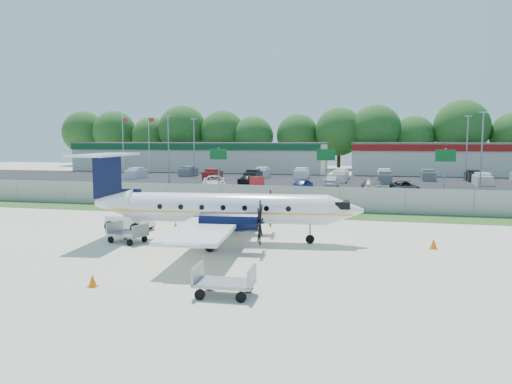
% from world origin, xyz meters
% --- Properties ---
extents(ground, '(170.00, 170.00, 0.00)m').
position_xyz_m(ground, '(0.00, 0.00, 0.00)').
color(ground, beige).
rests_on(ground, ground).
extents(grass_verge, '(170.00, 4.00, 0.02)m').
position_xyz_m(grass_verge, '(0.00, 12.00, 0.01)').
color(grass_verge, '#2D561E').
rests_on(grass_verge, ground).
extents(access_road, '(170.00, 8.00, 0.02)m').
position_xyz_m(access_road, '(0.00, 19.00, 0.01)').
color(access_road, black).
rests_on(access_road, ground).
extents(parking_lot, '(170.00, 32.00, 0.02)m').
position_xyz_m(parking_lot, '(0.00, 40.00, 0.01)').
color(parking_lot, black).
rests_on(parking_lot, ground).
extents(perimeter_fence, '(120.00, 0.06, 1.99)m').
position_xyz_m(perimeter_fence, '(0.00, 14.00, 1.00)').
color(perimeter_fence, gray).
rests_on(perimeter_fence, ground).
extents(building_west, '(46.40, 12.40, 5.24)m').
position_xyz_m(building_west, '(-24.00, 61.98, 2.63)').
color(building_west, beige).
rests_on(building_west, ground).
extents(building_east, '(44.40, 12.40, 5.24)m').
position_xyz_m(building_east, '(26.00, 61.98, 2.63)').
color(building_east, beige).
rests_on(building_east, ground).
extents(sign_left, '(1.80, 0.26, 5.00)m').
position_xyz_m(sign_left, '(-8.00, 22.91, 3.61)').
color(sign_left, gray).
rests_on(sign_left, ground).
extents(sign_mid, '(1.80, 0.26, 5.00)m').
position_xyz_m(sign_mid, '(3.00, 22.91, 3.61)').
color(sign_mid, gray).
rests_on(sign_mid, ground).
extents(sign_right, '(1.80, 0.26, 5.00)m').
position_xyz_m(sign_right, '(14.00, 22.91, 3.61)').
color(sign_right, gray).
rests_on(sign_right, ground).
extents(flagpole_west, '(1.06, 0.12, 10.00)m').
position_xyz_m(flagpole_west, '(-35.92, 55.00, 5.64)').
color(flagpole_west, white).
rests_on(flagpole_west, ground).
extents(flagpole_east, '(1.06, 0.12, 10.00)m').
position_xyz_m(flagpole_east, '(-30.92, 55.00, 5.64)').
color(flagpole_east, white).
rests_on(flagpole_east, ground).
extents(light_pole_nw, '(0.90, 0.35, 9.09)m').
position_xyz_m(light_pole_nw, '(-20.00, 38.00, 5.23)').
color(light_pole_nw, gray).
rests_on(light_pole_nw, ground).
extents(light_pole_ne, '(0.90, 0.35, 9.09)m').
position_xyz_m(light_pole_ne, '(20.00, 38.00, 5.23)').
color(light_pole_ne, gray).
rests_on(light_pole_ne, ground).
extents(light_pole_sw, '(0.90, 0.35, 9.09)m').
position_xyz_m(light_pole_sw, '(-20.00, 48.00, 5.23)').
color(light_pole_sw, gray).
rests_on(light_pole_sw, ground).
extents(light_pole_se, '(0.90, 0.35, 9.09)m').
position_xyz_m(light_pole_se, '(20.00, 48.00, 5.23)').
color(light_pole_se, gray).
rests_on(light_pole_se, ground).
extents(tree_line, '(112.00, 6.00, 14.00)m').
position_xyz_m(tree_line, '(0.00, 74.00, 0.00)').
color(tree_line, '#1D4E17').
rests_on(tree_line, ground).
extents(aircraft, '(16.10, 15.85, 4.95)m').
position_xyz_m(aircraft, '(-0.71, 0.71, 1.91)').
color(aircraft, white).
rests_on(aircraft, ground).
extents(pushback_tug, '(2.86, 2.21, 1.45)m').
position_xyz_m(pushback_tug, '(-7.40, 2.70, 0.69)').
color(pushback_tug, white).
rests_on(pushback_tug, ground).
extents(baggage_cart_near, '(2.37, 1.83, 1.10)m').
position_xyz_m(baggage_cart_near, '(-5.79, -0.89, 0.51)').
color(baggage_cart_near, gray).
rests_on(baggage_cart_near, ground).
extents(baggage_cart_far, '(2.23, 1.41, 1.14)m').
position_xyz_m(baggage_cart_far, '(2.35, -8.88, 0.53)').
color(baggage_cart_far, gray).
rests_on(baggage_cart_far, ground).
extents(cone_nose, '(0.40, 0.40, 0.57)m').
position_xyz_m(cone_nose, '(10.78, 1.39, 0.27)').
color(cone_nose, orange).
rests_on(cone_nose, ground).
extents(cone_port_wing, '(0.36, 0.36, 0.51)m').
position_xyz_m(cone_port_wing, '(-3.05, -8.96, 0.24)').
color(cone_port_wing, orange).
rests_on(cone_port_wing, ground).
extents(cone_starboard_wing, '(0.38, 0.38, 0.54)m').
position_xyz_m(cone_starboard_wing, '(-4.74, 3.55, 0.25)').
color(cone_starboard_wing, orange).
rests_on(cone_starboard_wing, ground).
extents(road_car_west, '(4.57, 2.60, 1.42)m').
position_xyz_m(road_car_west, '(-13.90, 17.12, 0.00)').
color(road_car_west, silver).
rests_on(road_car_west, ground).
extents(road_car_mid, '(4.40, 1.88, 1.41)m').
position_xyz_m(road_car_mid, '(9.22, 20.92, 0.00)').
color(road_car_mid, navy).
rests_on(road_car_mid, ground).
extents(parked_car_a, '(4.28, 6.31, 1.60)m').
position_xyz_m(parked_car_a, '(-10.45, 28.83, 0.00)').
color(parked_car_a, silver).
rests_on(parked_car_a, ground).
extents(parked_car_b, '(2.81, 4.94, 1.54)m').
position_xyz_m(parked_car_b, '(-5.50, 29.31, 0.00)').
color(parked_car_b, maroon).
rests_on(parked_car_b, ground).
extents(parked_car_c, '(2.52, 4.42, 1.42)m').
position_xyz_m(parked_car_c, '(-0.24, 28.73, 0.00)').
color(parked_car_c, navy).
rests_on(parked_car_c, ground).
extents(parked_car_d, '(2.73, 5.43, 1.51)m').
position_xyz_m(parked_car_d, '(7.47, 29.82, 0.00)').
color(parked_car_d, '#595B5E').
rests_on(parked_car_d, ground).
extents(parked_car_e, '(3.40, 5.21, 1.33)m').
position_xyz_m(parked_car_e, '(10.90, 29.51, 0.00)').
color(parked_car_e, black).
rests_on(parked_car_e, ground).
extents(parked_car_f, '(2.48, 4.10, 1.30)m').
position_xyz_m(parked_car_f, '(-8.09, 35.90, 0.00)').
color(parked_car_f, black).
rests_on(parked_car_f, ground).
extents(parked_car_g, '(1.54, 4.11, 1.34)m').
position_xyz_m(parked_car_g, '(2.53, 35.23, 0.00)').
color(parked_car_g, silver).
rests_on(parked_car_g, ground).
extents(far_parking_rows, '(56.00, 10.00, 1.60)m').
position_xyz_m(far_parking_rows, '(0.00, 45.00, 0.00)').
color(far_parking_rows, gray).
rests_on(far_parking_rows, ground).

